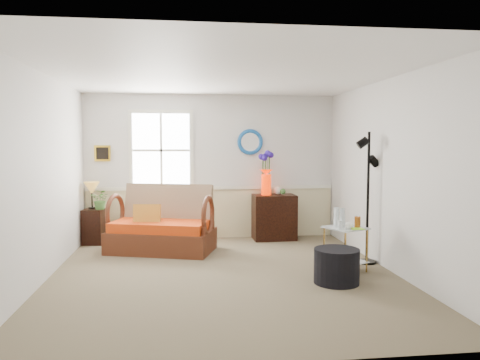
{
  "coord_description": "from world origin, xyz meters",
  "views": [
    {
      "loc": [
        -0.54,
        -5.97,
        1.72
      ],
      "look_at": [
        0.23,
        0.21,
        1.23
      ],
      "focal_mm": 35.0,
      "sensor_mm": 36.0,
      "label": 1
    }
  ],
  "objects": [
    {
      "name": "loveseat",
      "position": [
        -0.87,
        1.5,
        0.53
      ],
      "size": [
        1.81,
        1.35,
        1.05
      ],
      "primitive_type": null,
      "rotation": [
        0.0,
        0.0,
        -0.3
      ],
      "color": "brown",
      "rests_on": "floor"
    },
    {
      "name": "potted_plant",
      "position": [
        -1.92,
        2.18,
        0.73
      ],
      "size": [
        0.39,
        0.42,
        0.27
      ],
      "primitive_type": "imported",
      "rotation": [
        0.0,
        0.0,
        -0.29
      ],
      "color": "#457A35",
      "rests_on": "lamp_stand"
    },
    {
      "name": "table_lamp",
      "position": [
        -2.07,
        2.21,
        0.83
      ],
      "size": [
        0.27,
        0.27,
        0.47
      ],
      "primitive_type": null,
      "rotation": [
        0.0,
        0.0,
        -0.04
      ],
      "color": "gold",
      "rests_on": "lamp_stand"
    },
    {
      "name": "flower_vase",
      "position": [
        0.95,
        2.23,
        1.19
      ],
      "size": [
        0.3,
        0.3,
        0.76
      ],
      "primitive_type": null,
      "rotation": [
        0.0,
        0.0,
        0.45
      ],
      "color": "#F12500",
      "rests_on": "cabinet"
    },
    {
      "name": "chair_rail",
      "position": [
        0.0,
        2.47,
        0.92
      ],
      "size": [
        4.46,
        0.04,
        0.06
      ],
      "primitive_type": "cube",
      "color": "silver",
      "rests_on": "walls"
    },
    {
      "name": "ottoman",
      "position": [
        1.34,
        -0.5,
        0.21
      ],
      "size": [
        0.72,
        0.72,
        0.43
      ],
      "primitive_type": "cylinder",
      "rotation": [
        0.0,
        0.0,
        -0.36
      ],
      "color": "black",
      "rests_on": "floor"
    },
    {
      "name": "tabletop_items",
      "position": [
        1.68,
        0.02,
        0.73
      ],
      "size": [
        0.45,
        0.45,
        0.26
      ],
      "primitive_type": null,
      "rotation": [
        0.0,
        0.0,
        0.06
      ],
      "color": "silver",
      "rests_on": "side_table"
    },
    {
      "name": "cabinet",
      "position": [
        1.1,
        2.21,
        0.4
      ],
      "size": [
        0.76,
        0.5,
        0.81
      ],
      "primitive_type": null,
      "rotation": [
        0.0,
        0.0,
        0.02
      ],
      "color": "black",
      "rests_on": "floor"
    },
    {
      "name": "walls",
      "position": [
        0.0,
        0.0,
        1.3
      ],
      "size": [
        4.51,
        5.01,
        2.6
      ],
      "color": "silver",
      "rests_on": "floor"
    },
    {
      "name": "floor",
      "position": [
        0.0,
        0.0,
        0.0
      ],
      "size": [
        4.5,
        5.0,
        0.01
      ],
      "primitive_type": "cube",
      "color": "brown",
      "rests_on": "ground"
    },
    {
      "name": "side_table",
      "position": [
        1.64,
        0.02,
        0.3
      ],
      "size": [
        0.62,
        0.62,
        0.6
      ],
      "primitive_type": null,
      "rotation": [
        0.0,
        0.0,
        0.43
      ],
      "color": "#A57D33",
      "rests_on": "floor"
    },
    {
      "name": "throw_pillow",
      "position": [
        -1.09,
        1.45,
        0.55
      ],
      "size": [
        0.43,
        0.15,
        0.42
      ],
      "primitive_type": null,
      "rotation": [
        0.0,
        0.0,
        -0.12
      ],
      "color": "#D06F09",
      "rests_on": "loveseat"
    },
    {
      "name": "mirror",
      "position": [
        0.7,
        2.48,
        1.75
      ],
      "size": [
        0.47,
        0.07,
        0.47
      ],
      "primitive_type": "torus",
      "rotation": [
        1.57,
        0.0,
        0.0
      ],
      "color": "#1C73BE",
      "rests_on": "walls"
    },
    {
      "name": "ceiling",
      "position": [
        0.0,
        0.0,
        2.6
      ],
      "size": [
        4.5,
        5.0,
        0.01
      ],
      "primitive_type": "cube",
      "color": "white",
      "rests_on": "walls"
    },
    {
      "name": "lamp_stand",
      "position": [
        -2.05,
        2.21,
        0.3
      ],
      "size": [
        0.38,
        0.38,
        0.6
      ],
      "primitive_type": null,
      "rotation": [
        0.0,
        0.0,
        -0.13
      ],
      "color": "black",
      "rests_on": "floor"
    },
    {
      "name": "picture",
      "position": [
        -1.92,
        2.48,
        1.55
      ],
      "size": [
        0.28,
        0.03,
        0.28
      ],
      "primitive_type": "cube",
      "color": "#BB9022",
      "rests_on": "walls"
    },
    {
      "name": "wainscot",
      "position": [
        0.0,
        2.48,
        0.45
      ],
      "size": [
        4.46,
        0.02,
        0.9
      ],
      "primitive_type": "cube",
      "color": "beige",
      "rests_on": "walls"
    },
    {
      "name": "floor_lamp",
      "position": [
        2.1,
        0.4,
        0.94
      ],
      "size": [
        0.31,
        0.31,
        1.89
      ],
      "primitive_type": null,
      "rotation": [
        0.0,
        0.0,
        -0.14
      ],
      "color": "black",
      "rests_on": "floor"
    },
    {
      "name": "window",
      "position": [
        -0.9,
        2.47,
        1.6
      ],
      "size": [
        1.14,
        0.06,
        1.44
      ],
      "primitive_type": null,
      "color": "white",
      "rests_on": "walls"
    }
  ]
}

